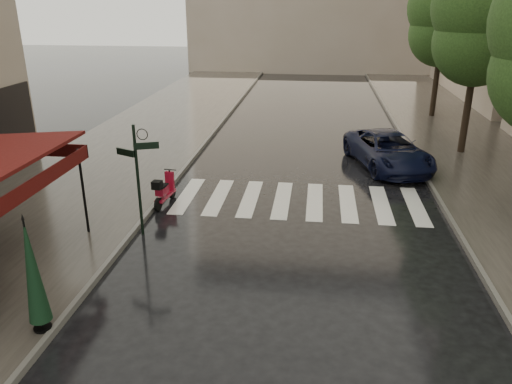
# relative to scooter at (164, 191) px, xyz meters

# --- Properties ---
(ground) EXTENTS (120.00, 120.00, 0.00)m
(ground) POSITION_rel_scooter_xyz_m (1.21, -5.14, -0.47)
(ground) COLOR black
(ground) RESTS_ON ground
(sidewalk_near) EXTENTS (6.00, 60.00, 0.12)m
(sidewalk_near) POSITION_rel_scooter_xyz_m (-3.29, 6.86, -0.41)
(sidewalk_near) COLOR #38332D
(sidewalk_near) RESTS_ON ground
(sidewalk_far) EXTENTS (5.50, 60.00, 0.12)m
(sidewalk_far) POSITION_rel_scooter_xyz_m (11.46, 6.86, -0.41)
(sidewalk_far) COLOR #38332D
(sidewalk_far) RESTS_ON ground
(curb_near) EXTENTS (0.12, 60.00, 0.16)m
(curb_near) POSITION_rel_scooter_xyz_m (-0.24, 6.86, -0.39)
(curb_near) COLOR #595651
(curb_near) RESTS_ON ground
(curb_far) EXTENTS (0.12, 60.00, 0.16)m
(curb_far) POSITION_rel_scooter_xyz_m (8.66, 6.86, -0.39)
(curb_far) COLOR #595651
(curb_far) RESTS_ON ground
(crosswalk) EXTENTS (7.85, 3.20, 0.01)m
(crosswalk) POSITION_rel_scooter_xyz_m (4.18, 0.86, -0.46)
(crosswalk) COLOR silver
(crosswalk) RESTS_ON ground
(signpost) EXTENTS (1.17, 0.29, 3.10)m
(signpost) POSITION_rel_scooter_xyz_m (0.02, -2.14, 1.37)
(signpost) COLOR black
(signpost) RESTS_ON ground
(tree_mid) EXTENTS (3.80, 3.80, 8.34)m
(tree_mid) POSITION_rel_scooter_xyz_m (10.71, 6.86, 5.13)
(tree_mid) COLOR black
(tree_mid) RESTS_ON sidewalk_far
(tree_far) EXTENTS (3.80, 3.80, 8.16)m
(tree_far) POSITION_rel_scooter_xyz_m (10.91, 13.86, 4.99)
(tree_far) COLOR black
(tree_far) RESTS_ON sidewalk_far
(scooter) EXTENTS (0.48, 1.53, 1.00)m
(scooter) POSITION_rel_scooter_xyz_m (0.00, 0.00, 0.00)
(scooter) COLOR black
(scooter) RESTS_ON ground
(parked_car) EXTENTS (3.45, 5.22, 1.33)m
(parked_car) POSITION_rel_scooter_xyz_m (7.43, 4.79, 0.20)
(parked_car) COLOR black
(parked_car) RESTS_ON ground
(parasol_front) EXTENTS (0.42, 0.42, 2.38)m
(parasol_front) POSITION_rel_scooter_xyz_m (-0.44, -6.64, 0.93)
(parasol_front) COLOR black
(parasol_front) RESTS_ON sidewalk_near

